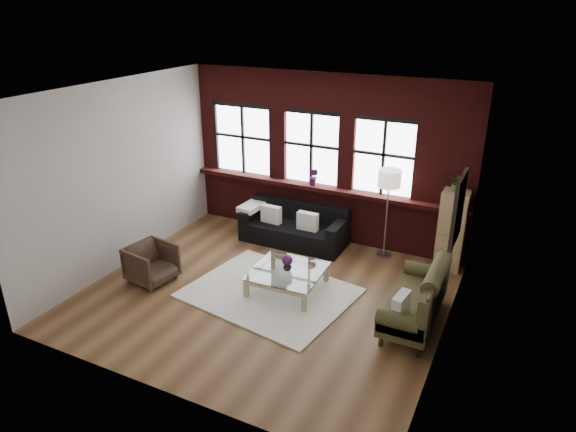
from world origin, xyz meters
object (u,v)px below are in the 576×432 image
at_px(drawer_chest, 452,230).
at_px(vase, 287,266).
at_px(coffee_table, 287,280).
at_px(floor_lamp, 387,210).
at_px(dark_sofa, 294,225).
at_px(armchair, 152,264).
at_px(vintage_settee, 415,295).

bearing_deg(drawer_chest, vase, -138.72).
xyz_separation_m(coffee_table, floor_lamp, (1.06, 1.86, 0.73)).
bearing_deg(floor_lamp, coffee_table, -119.69).
bearing_deg(dark_sofa, floor_lamp, 7.48).
xyz_separation_m(dark_sofa, floor_lamp, (1.73, 0.23, 0.54)).
xyz_separation_m(coffee_table, drawer_chest, (2.20, 1.93, 0.54)).
bearing_deg(armchair, drawer_chest, -49.45).
height_order(dark_sofa, floor_lamp, floor_lamp).
relative_size(dark_sofa, drawer_chest, 1.41).
height_order(vase, floor_lamp, floor_lamp).
distance_m(vintage_settee, drawer_chest, 1.97).
xyz_separation_m(vintage_settee, floor_lamp, (-0.99, 1.88, 0.45)).
bearing_deg(floor_lamp, dark_sofa, -172.52).
bearing_deg(dark_sofa, drawer_chest, 5.88).
distance_m(coffee_table, floor_lamp, 2.26).
height_order(armchair, vase, armchair).
bearing_deg(floor_lamp, vintage_settee, -62.36).
xyz_separation_m(vase, drawer_chest, (2.20, 1.93, 0.28)).
bearing_deg(vase, drawer_chest, 41.28).
relative_size(armchair, vase, 4.80).
bearing_deg(vintage_settee, drawer_chest, 85.55).
bearing_deg(coffee_table, drawer_chest, 41.28).
bearing_deg(floor_lamp, vase, -119.69).
relative_size(vintage_settee, floor_lamp, 0.95).
bearing_deg(coffee_table, vintage_settee, -0.50).
relative_size(coffee_table, drawer_chest, 0.78).
xyz_separation_m(dark_sofa, drawer_chest, (2.87, 0.30, 0.35)).
bearing_deg(coffee_table, floor_lamp, 60.31).
distance_m(dark_sofa, drawer_chest, 2.90).
xyz_separation_m(coffee_table, vase, (0.00, 0.00, 0.26)).
bearing_deg(armchair, vintage_settee, -71.27).
height_order(dark_sofa, vintage_settee, vintage_settee).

